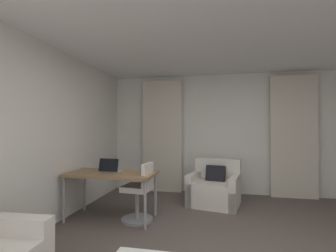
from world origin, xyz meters
The scene contains 9 objects.
wall_window centered at (0.00, 3.03, 1.30)m, with size 5.12×0.06×2.60m.
wall_left centered at (-2.53, 0.00, 1.30)m, with size 0.06×6.12×2.60m.
ceiling centered at (0.00, 0.00, 2.63)m, with size 5.12×6.12×0.06m, color white.
curtain_left_panel centered at (-1.38, 2.90, 1.25)m, with size 0.90×0.06×2.50m.
curtain_right_panel centered at (1.38, 2.90, 1.25)m, with size 0.90×0.06×2.50m.
armchair centered at (-0.20, 2.16, 0.28)m, with size 1.02×0.94×0.81m.
desk centered at (-1.77, 1.09, 0.66)m, with size 1.36×0.68×0.72m.
desk_chair centered at (-1.32, 1.10, 0.39)m, with size 0.48×0.48×0.88m.
laptop centered at (-1.80, 1.13, 0.77)m, with size 0.33×0.27×0.22m.
Camera 1 is at (-0.16, -2.47, 1.40)m, focal length 26.06 mm.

